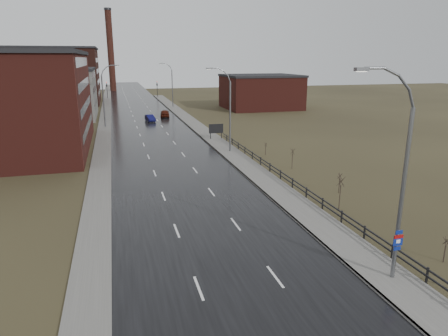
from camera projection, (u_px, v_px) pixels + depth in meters
ground at (262, 327)px, 19.20m from camera, size 320.00×320.00×0.00m
road at (150, 127)px, 74.98m from camera, size 14.00×300.00×0.06m
sidewalk_right at (231, 153)px, 53.91m from camera, size 3.20×180.00×0.18m
curb_right at (220, 154)px, 53.53m from camera, size 0.16×180.00×0.18m
sidewalk_left at (104, 129)px, 72.88m from camera, size 2.40×260.00×0.12m
warehouse_near at (0, 102)px, 53.90m from camera, size 22.44×28.56×13.50m
warehouse_mid at (56, 93)px, 85.74m from camera, size 16.32×20.40×10.50m
warehouse_far at (50, 76)px, 111.70m from camera, size 26.52×24.48×15.50m
building_right at (261, 92)px, 102.04m from camera, size 18.36×16.32×8.50m
smokestack at (111, 50)px, 153.03m from camera, size 2.70×2.70×30.70m
streetlight_main at (399, 181)px, 21.61m from camera, size 3.91×0.29×12.11m
streetlight_right_mid at (228, 110)px, 53.29m from camera, size 3.36×0.28×11.35m
streetlight_left at (105, 96)px, 73.34m from camera, size 3.36×0.28×11.35m
streetlight_right_far at (171, 85)px, 103.50m from camera, size 3.36×0.28×11.35m
guardrail at (296, 184)px, 38.66m from camera, size 0.10×53.05×1.10m
shrub_b at (445, 249)px, 25.05m from camera, size 0.41×0.43×1.70m
shrub_c at (340, 192)px, 33.78m from camera, size 0.68×0.72×2.91m
shrub_d at (339, 182)px, 38.02m from camera, size 0.47×0.50×1.98m
shrub_e at (292, 158)px, 46.27m from camera, size 0.58×0.61×2.44m
shrub_f at (266, 148)px, 53.15m from camera, size 0.40×0.42×1.67m
billboard at (216, 129)px, 62.90m from camera, size 2.32×0.17×2.52m
traffic_light_left at (107, 84)px, 127.52m from camera, size 0.58×2.73×5.30m
traffic_light_right at (157, 83)px, 131.59m from camera, size 0.58×2.73×5.30m
car_near at (150, 118)px, 81.18m from camera, size 1.97×4.29×1.36m
car_far at (165, 113)px, 87.30m from camera, size 2.45×4.99×1.64m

